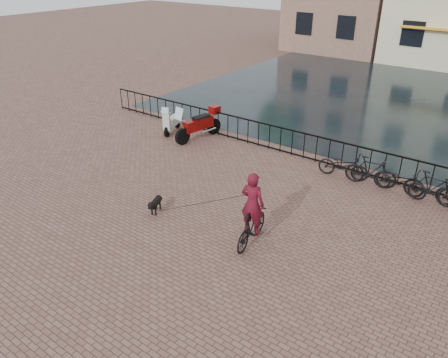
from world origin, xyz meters
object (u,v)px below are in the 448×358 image
Objects in this scene: dog at (156,204)px; scooter at (172,117)px; cyclist at (252,213)px; motorcycle at (198,121)px.

scooter is at bearing 106.38° from dog.
motorcycle is (-5.78, 4.83, -0.12)m from cyclist.
dog is at bearing -0.97° from cyclist.
motorcycle is 1.55× the size of scooter.
scooter is (-1.42, -0.05, -0.13)m from motorcycle.
dog is 0.55× the size of scooter.
dog is 0.35× the size of motorcycle.
cyclist is at bearing -52.89° from scooter.
dog is (-3.13, -0.39, -0.66)m from cyclist.
motorcycle is at bearing 95.05° from dog.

